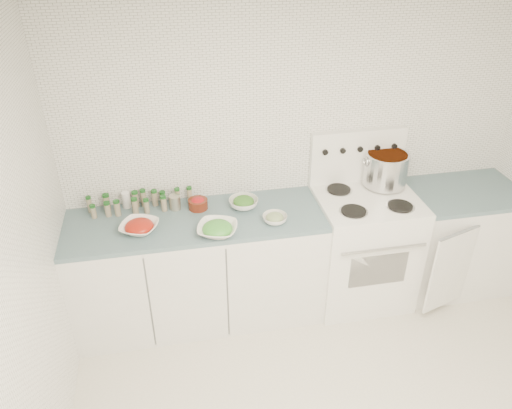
# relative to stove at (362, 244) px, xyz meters

# --- Properties ---
(room_walls) EXTENTS (3.54, 3.04, 2.52)m
(room_walls) POSITION_rel_stove_xyz_m (-0.48, -1.19, 1.06)
(room_walls) COLOR white
(room_walls) RESTS_ON ground
(counter_left) EXTENTS (1.85, 0.62, 0.90)m
(counter_left) POSITION_rel_stove_xyz_m (-1.30, 0.00, -0.05)
(counter_left) COLOR white
(counter_left) RESTS_ON ground
(stove) EXTENTS (0.76, 0.70, 1.36)m
(stove) POSITION_rel_stove_xyz_m (0.00, 0.00, 0.00)
(stove) COLOR white
(stove) RESTS_ON ground
(counter_right) EXTENTS (0.89, 0.75, 0.90)m
(counter_right) POSITION_rel_stove_xyz_m (0.82, 0.00, -0.05)
(counter_right) COLOR white
(counter_right) RESTS_ON ground
(stock_pot) EXTENTS (0.36, 0.34, 0.26)m
(stock_pot) POSITION_rel_stove_xyz_m (0.19, 0.16, 0.59)
(stock_pot) COLOR silver
(stock_pot) RESTS_ON stove
(bowl_tomato) EXTENTS (0.33, 0.33, 0.08)m
(bowl_tomato) POSITION_rel_stove_xyz_m (-1.69, -0.08, 0.44)
(bowl_tomato) COLOR white
(bowl_tomato) RESTS_ON counter_left
(bowl_snowpea) EXTENTS (0.34, 0.34, 0.09)m
(bowl_snowpea) POSITION_rel_stove_xyz_m (-1.17, -0.21, 0.44)
(bowl_snowpea) COLOR white
(bowl_snowpea) RESTS_ON counter_left
(bowl_broccoli) EXTENTS (0.24, 0.24, 0.09)m
(bowl_broccoli) POSITION_rel_stove_xyz_m (-0.94, 0.10, 0.44)
(bowl_broccoli) COLOR white
(bowl_broccoli) RESTS_ON counter_left
(bowl_zucchini) EXTENTS (0.20, 0.20, 0.07)m
(bowl_zucchini) POSITION_rel_stove_xyz_m (-0.75, -0.14, 0.44)
(bowl_zucchini) COLOR white
(bowl_zucchini) RESTS_ON counter_left
(bowl_pepper) EXTENTS (0.14, 0.14, 0.09)m
(bowl_pepper) POSITION_rel_stove_xyz_m (-1.27, 0.15, 0.45)
(bowl_pepper) COLOR #541C0E
(bowl_pepper) RESTS_ON counter_left
(salt_canister) EXTENTS (0.07, 0.07, 0.12)m
(salt_canister) POSITION_rel_stove_xyz_m (-1.79, 0.26, 0.47)
(salt_canister) COLOR white
(salt_canister) RESTS_ON counter_left
(tin_can) EXTENTS (0.10, 0.10, 0.11)m
(tin_can) POSITION_rel_stove_xyz_m (-1.43, 0.17, 0.46)
(tin_can) COLOR #A09887
(tin_can) RESTS_ON counter_left
(spice_cluster) EXTENTS (0.76, 0.16, 0.14)m
(spice_cluster) POSITION_rel_stove_xyz_m (-1.71, 0.22, 0.47)
(spice_cluster) COLOR gray
(spice_cluster) RESTS_ON counter_left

